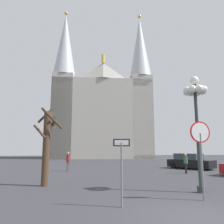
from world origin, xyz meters
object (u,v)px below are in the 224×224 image
Objects in this scene: stop_sign at (201,143)px; parked_car_near_black at (190,162)px; pedestrian_walking at (186,161)px; pedestrian_standing at (68,159)px; bare_tree at (46,144)px; one_way_arrow_sign at (122,163)px; street_lamp at (196,103)px; cathedral at (102,110)px.

stop_sign reaches higher than parked_car_near_black.
parked_car_near_black is 2.88× the size of pedestrian_walking.
bare_tree is at bearing -96.06° from pedestrian_standing.
pedestrian_standing reaches higher than parked_car_near_black.
street_lamp reaches higher than one_way_arrow_sign.
pedestrian_walking is (3.83, 9.24, -1.29)m from stop_sign.
street_lamp is 13.27m from pedestrian_standing.
parked_car_near_black is 12.25m from pedestrian_standing.
pedestrian_walking is at bearing 24.13° from bare_tree.
bare_tree is 2.59× the size of pedestrian_standing.
cathedral is 10.01× the size of stop_sign.
one_way_arrow_sign reaches higher than pedestrian_standing.
pedestrian_standing is (-2.55, 13.02, -0.47)m from one_way_arrow_sign.
pedestrian_standing is at bearing 121.51° from street_lamp.
cathedral is 39.56m from stop_sign.
pedestrian_walking is 10.35m from pedestrian_standing.
pedestrian_walking is at bearing -82.06° from cathedral.
cathedral is at bearing 97.94° from pedestrian_walking.
pedestrian_standing is at bearing 101.07° from one_way_arrow_sign.
street_lamp is at bearing -111.87° from pedestrian_walking.
bare_tree is (-3.40, 5.00, 0.76)m from one_way_arrow_sign.
stop_sign is at bearing -64.33° from pedestrian_standing.
parked_car_near_black is at bearing 33.58° from bare_tree.
bare_tree reaches higher than stop_sign.
one_way_arrow_sign is 0.54× the size of bare_tree.
bare_tree reaches higher than pedestrian_standing.
stop_sign reaches higher than pedestrian_walking.
parked_car_near_black is (6.51, -25.60, -9.56)m from cathedral.
cathedral is at bearing 79.16° from bare_tree.
one_way_arrow_sign is 1.47× the size of pedestrian_walking.
cathedral reaches higher than stop_sign.
bare_tree is (-6.56, -34.28, -7.99)m from cathedral.
pedestrian_standing is (-5.71, -26.27, -9.23)m from cathedral.
pedestrian_standing reaches higher than pedestrian_walking.
stop_sign is 0.67× the size of parked_car_near_black.
bare_tree is at bearing -100.84° from cathedral.
cathedral reaches higher than bare_tree.
street_lamp is at bearing -88.45° from cathedral.
cathedral reaches higher than pedestrian_walking.
bare_tree is at bearing -146.42° from parked_car_near_black.
bare_tree is 11.77m from pedestrian_walking.
stop_sign is 0.71× the size of bare_tree.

